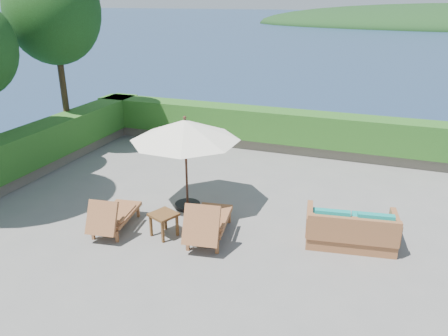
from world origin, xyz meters
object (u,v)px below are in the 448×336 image
(lounge_right, at_px, (208,222))
(side_table, at_px, (164,217))
(wicker_loveseat, at_px, (351,230))
(lounge_left, at_px, (113,215))
(patio_umbrella, at_px, (185,131))

(lounge_right, xyz_separation_m, side_table, (-0.93, -0.18, 0.02))
(lounge_right, xyz_separation_m, wicker_loveseat, (2.82, 0.79, -0.08))
(lounge_left, bearing_deg, lounge_right, 1.57)
(patio_umbrella, bearing_deg, wicker_loveseat, -6.64)
(lounge_left, distance_m, side_table, 1.15)
(lounge_right, height_order, wicker_loveseat, lounge_right)
(patio_umbrella, bearing_deg, side_table, -85.67)
(side_table, height_order, wicker_loveseat, wicker_loveseat)
(lounge_right, bearing_deg, side_table, -177.95)
(lounge_left, bearing_deg, wicker_loveseat, 4.92)
(patio_umbrella, height_order, side_table, patio_umbrella)
(lounge_left, distance_m, lounge_right, 2.10)
(wicker_loveseat, bearing_deg, patio_umbrella, 164.80)
(lounge_right, bearing_deg, patio_umbrella, 121.07)
(patio_umbrella, xyz_separation_m, wicker_loveseat, (3.86, -0.45, -1.59))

